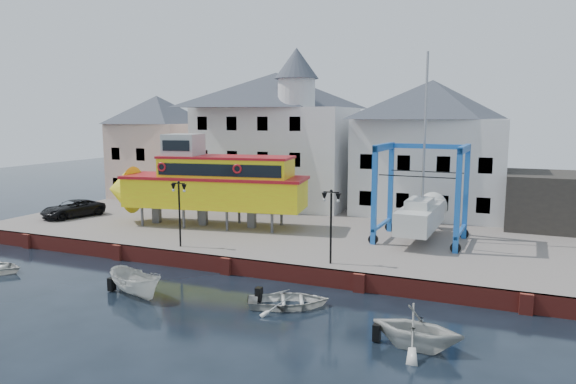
% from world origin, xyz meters
% --- Properties ---
extents(ground, '(140.00, 140.00, 0.00)m').
position_xyz_m(ground, '(0.00, 0.00, 0.00)').
color(ground, black).
rests_on(ground, ground).
extents(hardstanding, '(44.00, 22.00, 1.00)m').
position_xyz_m(hardstanding, '(0.00, 11.00, 0.50)').
color(hardstanding, '#66605D').
rests_on(hardstanding, ground).
extents(quay_wall, '(44.00, 0.47, 1.00)m').
position_xyz_m(quay_wall, '(-0.00, 0.10, 0.50)').
color(quay_wall, maroon).
rests_on(quay_wall, ground).
extents(building_pink, '(8.00, 7.00, 10.30)m').
position_xyz_m(building_pink, '(-18.00, 18.00, 6.15)').
color(building_pink, '#DCAC98').
rests_on(building_pink, hardstanding).
extents(building_white_main, '(14.00, 8.30, 14.00)m').
position_xyz_m(building_white_main, '(-4.87, 18.39, 7.34)').
color(building_white_main, silver).
rests_on(building_white_main, hardstanding).
extents(building_white_right, '(12.00, 8.00, 11.20)m').
position_xyz_m(building_white_right, '(9.00, 19.00, 6.60)').
color(building_white_right, silver).
rests_on(building_white_right, hardstanding).
extents(shed_dark, '(8.00, 7.00, 4.00)m').
position_xyz_m(shed_dark, '(19.00, 17.00, 3.00)').
color(shed_dark, '#272421').
rests_on(shed_dark, hardstanding).
extents(lamp_post_left, '(1.12, 0.32, 4.20)m').
position_xyz_m(lamp_post_left, '(-4.00, 1.20, 4.17)').
color(lamp_post_left, black).
rests_on(lamp_post_left, hardstanding).
extents(lamp_post_right, '(1.12, 0.32, 4.20)m').
position_xyz_m(lamp_post_right, '(6.00, 1.20, 4.17)').
color(lamp_post_right, black).
rests_on(lamp_post_right, hardstanding).
extents(tour_boat, '(16.23, 6.17, 6.90)m').
position_xyz_m(tour_boat, '(-6.13, 7.40, 4.25)').
color(tour_boat, '#59595E').
rests_on(tour_boat, hardstanding).
extents(travel_lift, '(5.95, 8.24, 12.31)m').
position_xyz_m(travel_lift, '(9.88, 9.22, 3.06)').
color(travel_lift, '#185A9F').
rests_on(travel_lift, hardstanding).
extents(van, '(3.70, 5.47, 1.39)m').
position_xyz_m(van, '(-17.81, 6.04, 1.70)').
color(van, black).
rests_on(van, hardstanding).
extents(motorboat_a, '(4.23, 2.74, 1.53)m').
position_xyz_m(motorboat_a, '(-2.52, -4.98, 0.00)').
color(motorboat_a, beige).
rests_on(motorboat_a, ground).
extents(motorboat_b, '(4.80, 4.25, 0.82)m').
position_xyz_m(motorboat_b, '(5.37, -3.43, 0.00)').
color(motorboat_b, beige).
rests_on(motorboat_b, ground).
extents(motorboat_c, '(3.91, 3.47, 1.91)m').
position_xyz_m(motorboat_c, '(11.82, -5.68, 0.00)').
color(motorboat_c, beige).
rests_on(motorboat_c, ground).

